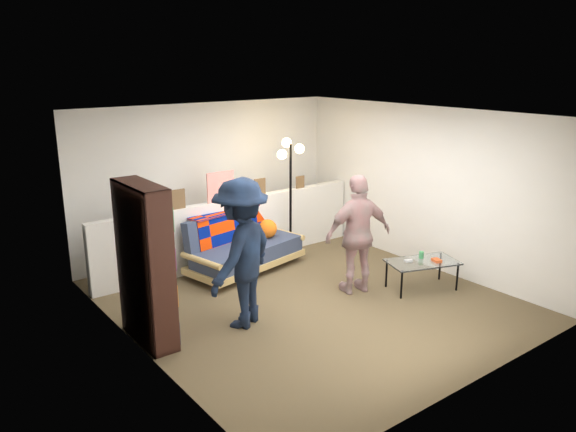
% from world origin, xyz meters
% --- Properties ---
extents(ground, '(5.00, 5.00, 0.00)m').
position_xyz_m(ground, '(0.00, 0.00, 0.00)').
color(ground, brown).
rests_on(ground, ground).
extents(room_shell, '(4.60, 5.05, 2.45)m').
position_xyz_m(room_shell, '(0.00, 0.47, 1.67)').
color(room_shell, silver).
rests_on(room_shell, ground).
extents(half_wall_ledge, '(4.45, 0.15, 1.00)m').
position_xyz_m(half_wall_ledge, '(0.00, 1.80, 0.50)').
color(half_wall_ledge, silver).
rests_on(half_wall_ledge, ground).
extents(ledge_decor, '(2.97, 0.02, 0.45)m').
position_xyz_m(ledge_decor, '(-0.23, 1.78, 1.18)').
color(ledge_decor, brown).
rests_on(ledge_decor, half_wall_ledge).
extents(futon_sofa, '(1.92, 1.17, 0.77)m').
position_xyz_m(futon_sofa, '(-0.04, 1.44, 0.36)').
color(futon_sofa, tan).
rests_on(futon_sofa, ground).
extents(bookshelf, '(0.30, 0.90, 1.79)m').
position_xyz_m(bookshelf, '(-2.08, 0.22, 0.84)').
color(bookshelf, black).
rests_on(bookshelf, ground).
extents(coffee_table, '(1.06, 0.80, 0.49)m').
position_xyz_m(coffee_table, '(1.49, -0.66, 0.37)').
color(coffee_table, black).
rests_on(coffee_table, ground).
extents(floor_lamp, '(0.42, 0.33, 1.87)m').
position_xyz_m(floor_lamp, '(0.90, 1.54, 1.33)').
color(floor_lamp, black).
rests_on(floor_lamp, ground).
extents(person_left, '(1.31, 1.12, 1.76)m').
position_xyz_m(person_left, '(-1.03, -0.07, 0.88)').
color(person_left, black).
rests_on(person_left, ground).
extents(person_right, '(1.01, 0.62, 1.61)m').
position_xyz_m(person_right, '(0.72, -0.19, 0.80)').
color(person_right, pink).
rests_on(person_right, ground).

